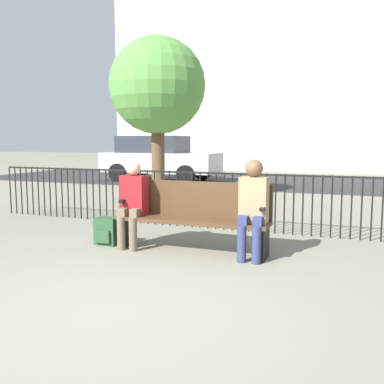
{
  "coord_description": "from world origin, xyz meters",
  "views": [
    {
      "loc": [
        1.96,
        -3.1,
        1.47
      ],
      "look_at": [
        0.0,
        2.04,
        0.8
      ],
      "focal_mm": 40.0,
      "sensor_mm": 36.0,
      "label": 1
    }
  ],
  "objects_px": {
    "seated_person_0": "(133,200)",
    "tree_0": "(157,87)",
    "backpack": "(107,231)",
    "park_bench": "(194,214)",
    "seated_person_1": "(253,204)",
    "parked_car_1": "(159,157)"
  },
  "relations": [
    {
      "from": "seated_person_0",
      "to": "tree_0",
      "type": "relative_size",
      "value": 0.3
    },
    {
      "from": "seated_person_1",
      "to": "seated_person_0",
      "type": "bearing_deg",
      "value": -179.91
    },
    {
      "from": "seated_person_0",
      "to": "backpack",
      "type": "relative_size",
      "value": 3.1
    },
    {
      "from": "parked_car_1",
      "to": "park_bench",
      "type": "bearing_deg",
      "value": -62.02
    },
    {
      "from": "seated_person_1",
      "to": "park_bench",
      "type": "bearing_deg",
      "value": 171.01
    },
    {
      "from": "seated_person_0",
      "to": "seated_person_1",
      "type": "xyz_separation_m",
      "value": [
        1.66,
        0.0,
        0.03
      ]
    },
    {
      "from": "park_bench",
      "to": "seated_person_1",
      "type": "xyz_separation_m",
      "value": [
        0.82,
        -0.13,
        0.19
      ]
    },
    {
      "from": "seated_person_1",
      "to": "tree_0",
      "type": "xyz_separation_m",
      "value": [
        -3.49,
        4.65,
        2.08
      ]
    },
    {
      "from": "park_bench",
      "to": "backpack",
      "type": "distance_m",
      "value": 1.32
    },
    {
      "from": "backpack",
      "to": "parked_car_1",
      "type": "distance_m",
      "value": 9.64
    },
    {
      "from": "backpack",
      "to": "tree_0",
      "type": "xyz_separation_m",
      "value": [
        -1.39,
        4.64,
        2.59
      ]
    },
    {
      "from": "park_bench",
      "to": "tree_0",
      "type": "distance_m",
      "value": 5.72
    },
    {
      "from": "park_bench",
      "to": "seated_person_0",
      "type": "relative_size",
      "value": 1.7
    },
    {
      "from": "park_bench",
      "to": "seated_person_0",
      "type": "xyz_separation_m",
      "value": [
        -0.84,
        -0.13,
        0.16
      ]
    },
    {
      "from": "backpack",
      "to": "park_bench",
      "type": "bearing_deg",
      "value": 5.25
    },
    {
      "from": "tree_0",
      "to": "parked_car_1",
      "type": "bearing_deg",
      "value": 115.14
    },
    {
      "from": "parked_car_1",
      "to": "backpack",
      "type": "bearing_deg",
      "value": -69.08
    },
    {
      "from": "park_bench",
      "to": "tree_0",
      "type": "bearing_deg",
      "value": 120.57
    },
    {
      "from": "tree_0",
      "to": "park_bench",
      "type": "bearing_deg",
      "value": -59.43
    },
    {
      "from": "seated_person_0",
      "to": "tree_0",
      "type": "xyz_separation_m",
      "value": [
        -1.82,
        4.65,
        2.11
      ]
    },
    {
      "from": "backpack",
      "to": "tree_0",
      "type": "height_order",
      "value": "tree_0"
    },
    {
      "from": "seated_person_1",
      "to": "tree_0",
      "type": "distance_m",
      "value": 6.17
    }
  ]
}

